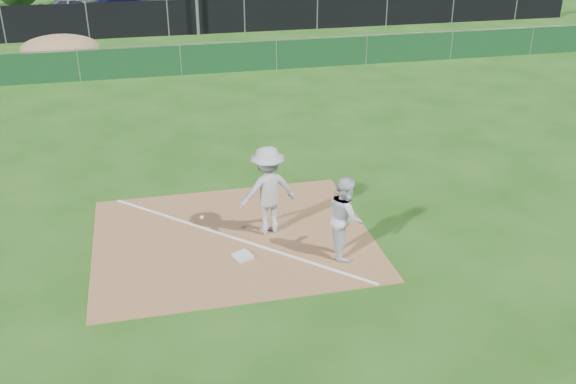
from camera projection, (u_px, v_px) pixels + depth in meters
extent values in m
plane|color=#1F4F10|center=(193.00, 112.00, 22.01)|extent=(90.00, 90.00, 0.00)
cube|color=olive|center=(233.00, 238.00, 14.09)|extent=(6.00, 5.00, 0.02)
cube|color=white|center=(233.00, 238.00, 14.08)|extent=(5.01, 5.01, 0.01)
cube|color=#0F3919|center=(181.00, 61.00, 26.15)|extent=(44.00, 0.05, 1.20)
ellipsoid|color=#987149|center=(60.00, 48.00, 28.21)|extent=(3.38, 2.60, 1.17)
cube|color=black|center=(168.00, 18.00, 33.06)|extent=(46.00, 0.04, 1.80)
cube|color=black|center=(164.00, 18.00, 37.84)|extent=(46.00, 9.00, 0.01)
cube|color=silver|center=(243.00, 256.00, 13.31)|extent=(0.46, 0.46, 0.07)
imported|color=silver|center=(268.00, 190.00, 13.93)|extent=(1.42, 0.98, 2.01)
sphere|color=white|center=(202.00, 217.00, 13.45)|extent=(0.08, 0.08, 0.08)
imported|color=silver|center=(345.00, 217.00, 13.13)|extent=(0.75, 0.92, 1.76)
imported|color=#B6BABF|center=(77.00, 9.00, 36.57)|extent=(4.31, 1.86, 1.45)
imported|color=black|center=(127.00, 8.00, 36.94)|extent=(4.61, 2.38, 1.45)
imported|color=black|center=(253.00, 2.00, 39.06)|extent=(4.82, 2.02, 1.39)
cylinder|color=#382316|center=(19.00, 1.00, 40.52)|extent=(0.24, 0.24, 1.01)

